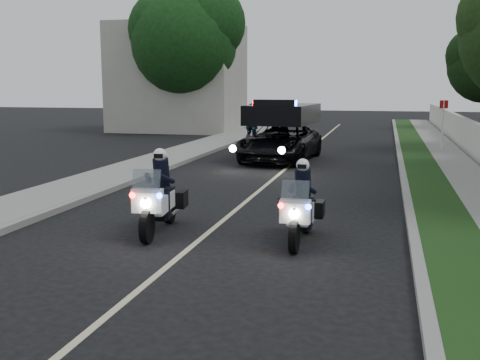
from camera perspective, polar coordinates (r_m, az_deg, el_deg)
The scene contains 16 objects.
ground at distance 11.57m, azimuth -3.85°, elevation -5.80°, with size 120.00×120.00×0.00m, color black.
curb_right at distance 20.84m, azimuth 15.74°, elevation 0.88°, with size 0.20×60.00×0.15m, color gray.
grass_verge at distance 20.87m, azimuth 17.66°, elevation 0.81°, with size 1.20×60.00×0.16m, color #193814.
sidewalk_right at distance 20.99m, azimuth 21.20°, elevation 0.66°, with size 1.40×60.00×0.16m, color gray.
curb_left at distance 22.16m, azimuth -5.96°, elevation 1.67°, with size 0.20×60.00×0.15m, color gray.
sidewalk_left at distance 22.56m, azimuth -8.59°, elevation 1.76°, with size 2.00×60.00×0.16m, color gray.
building_far at distance 39.02m, azimuth -6.13°, elevation 10.01°, with size 8.00×6.00×7.00m, color #A8A396.
lane_marking at distance 21.13m, azimuth 4.55°, elevation 1.12°, with size 0.12×50.00×0.01m, color #BFB78C.
police_moto_left at distance 12.18m, azimuth -7.93°, elevation -5.10°, with size 0.72×2.05×1.75m, color white, non-canonical shape.
police_moto_right at distance 11.39m, azimuth 6.00°, elevation -6.08°, with size 0.67×1.91×1.63m, color white, non-canonical shape.
police_suv at distance 23.39m, azimuth 4.02°, elevation 1.91°, with size 2.53×5.46×2.65m, color black.
bicycle at distance 29.98m, azimuth 1.15°, elevation 3.58°, with size 0.59×1.69×0.88m, color black.
cyclist at distance 29.98m, azimuth 1.15°, elevation 3.58°, with size 0.69×0.46×1.91m, color black.
sign_post at distance 28.03m, azimuth 19.27°, elevation 2.65°, with size 0.38×0.38×2.42m, color #B00C11, non-canonical shape.
tree_left_near at distance 36.82m, azimuth -5.41°, elevation 4.61°, with size 6.57×6.57×10.95m, color #153E14, non-canonical shape.
tree_left_far at distance 39.36m, azimuth -5.22°, elevation 4.92°, with size 6.53×6.53×10.88m, color black, non-canonical shape.
Camera 1 is at (3.48, -10.62, 3.02)m, focal length 43.18 mm.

